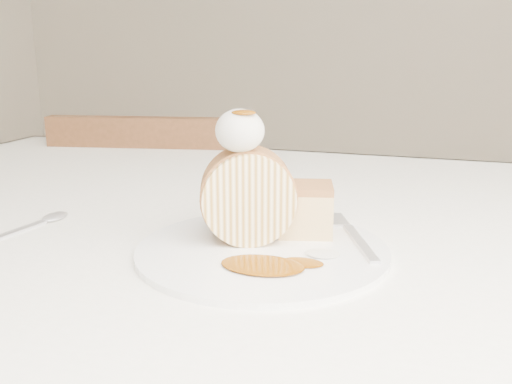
% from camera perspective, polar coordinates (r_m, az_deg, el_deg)
% --- Properties ---
extents(table, '(1.40, 0.90, 0.75)m').
position_cam_1_polar(table, '(0.75, 1.01, -8.91)').
color(table, white).
rests_on(table, ground).
extents(chair_far, '(0.45, 0.45, 0.81)m').
position_cam_1_polar(chair_far, '(1.39, -9.89, -6.51)').
color(chair_far, brown).
rests_on(chair_far, ground).
extents(plate, '(0.32, 0.32, 0.01)m').
position_cam_1_polar(plate, '(0.60, 0.64, -5.88)').
color(plate, white).
rests_on(plate, table).
extents(roulade_slice, '(0.11, 0.08, 0.10)m').
position_cam_1_polar(roulade_slice, '(0.60, -0.79, -0.42)').
color(roulade_slice, '#FFE8B1').
rests_on(roulade_slice, plate).
extents(cake_chunk, '(0.07, 0.07, 0.05)m').
position_cam_1_polar(cake_chunk, '(0.63, 4.96, -2.03)').
color(cake_chunk, '#A7723F').
rests_on(cake_chunk, plate).
extents(whipped_cream, '(0.05, 0.05, 0.04)m').
position_cam_1_polar(whipped_cream, '(0.58, -1.62, 6.15)').
color(whipped_cream, silver).
rests_on(whipped_cream, roulade_slice).
extents(caramel_drizzle, '(0.03, 0.02, 0.01)m').
position_cam_1_polar(caramel_drizzle, '(0.57, -1.25, 8.50)').
color(caramel_drizzle, '#723904').
rests_on(caramel_drizzle, whipped_cream).
extents(caramel_pool, '(0.09, 0.07, 0.00)m').
position_cam_1_polar(caramel_pool, '(0.54, 0.64, -7.31)').
color(caramel_pool, '#723904').
rests_on(caramel_pool, plate).
extents(fork, '(0.08, 0.15, 0.00)m').
position_cam_1_polar(fork, '(0.61, 10.39, -5.02)').
color(fork, silver).
rests_on(fork, plate).
extents(spoon, '(0.05, 0.15, 0.00)m').
position_cam_1_polar(spoon, '(0.70, -23.92, -4.05)').
color(spoon, silver).
rests_on(spoon, table).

